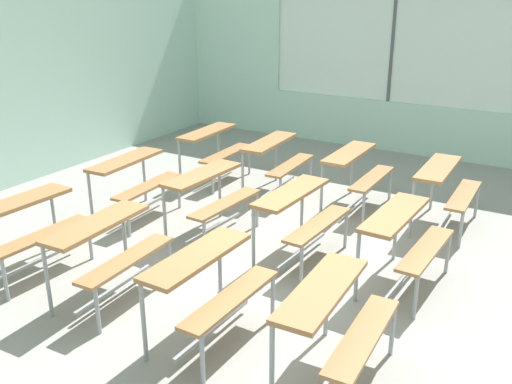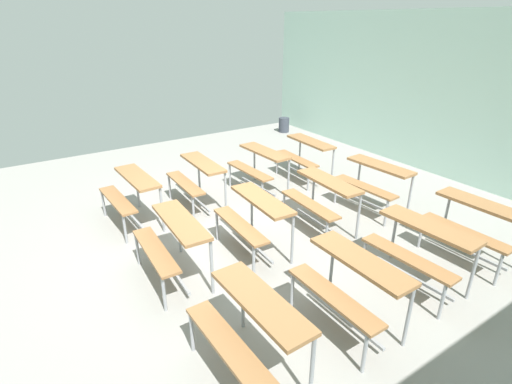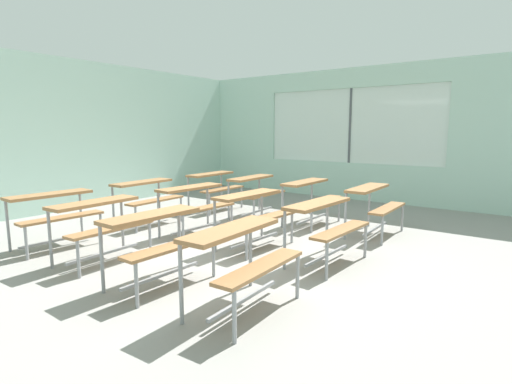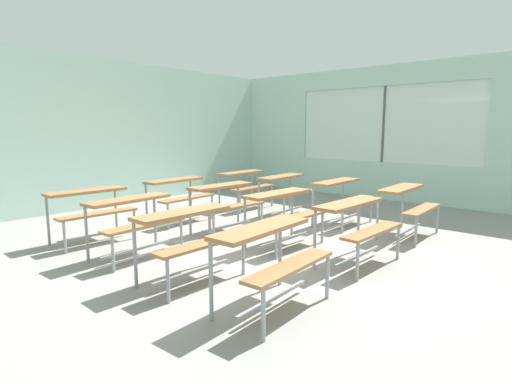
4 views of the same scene
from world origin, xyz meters
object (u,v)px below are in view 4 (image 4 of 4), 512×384
object	(u,v)px
desk_bench_r3c1	(179,190)
desk_bench_r1c0	(189,229)
desk_bench_r3c2	(245,181)
desk_bench_r1c2	(342,192)
desk_bench_r1c1	(284,206)
desk_bench_r2c0	(134,213)
desk_bench_r0c1	(357,218)
desk_bench_r0c0	(271,248)
desk_bench_r3c0	(91,203)
desk_bench_r0c2	(408,199)
desk_bench_r2c2	(286,186)
desk_bench_r2c1	(226,197)

from	to	relation	value
desk_bench_r3c1	desk_bench_r1c0	bearing A→B (deg)	-128.78
desk_bench_r1c0	desk_bench_r3c1	world-z (taller)	same
desk_bench_r3c2	desk_bench_r3c1	bearing A→B (deg)	177.17
desk_bench_r1c2	desk_bench_r3c2	distance (m)	2.18
desk_bench_r1c1	desk_bench_r2c0	distance (m)	1.96
desk_bench_r0c1	desk_bench_r1c0	world-z (taller)	same
desk_bench_r0c1	desk_bench_r3c1	world-z (taller)	same
desk_bench_r1c2	desk_bench_r1c0	bearing A→B (deg)	-179.22
desk_bench_r1c0	desk_bench_r3c2	world-z (taller)	same
desk_bench_r0c0	desk_bench_r3c0	xyz separation A→B (m)	(0.01, 3.29, 0.00)
desk_bench_r3c2	desk_bench_r0c0	bearing A→B (deg)	-135.96
desk_bench_r1c1	desk_bench_r3c0	size ratio (longest dim) A/B	1.00
desk_bench_r2c0	desk_bench_r3c2	distance (m)	3.41
desk_bench_r1c1	desk_bench_r1c0	bearing A→B (deg)	-176.75
desk_bench_r0c2	desk_bench_r2c2	xyz separation A→B (m)	(-0.01, 2.25, 0.00)
desk_bench_r0c2	desk_bench_r3c0	distance (m)	4.62
desk_bench_r3c0	desk_bench_r0c0	bearing A→B (deg)	-87.70
desk_bench_r1c1	desk_bench_r3c0	bearing A→B (deg)	129.06
desk_bench_r3c2	desk_bench_r1c1	bearing A→B (deg)	-127.75
desk_bench_r1c1	desk_bench_r2c0	size ratio (longest dim) A/B	1.00
desk_bench_r1c0	desk_bench_r1c1	distance (m)	1.67
desk_bench_r1c2	desk_bench_r3c1	xyz separation A→B (m)	(-1.67, 2.23, 0.00)
desk_bench_r2c2	desk_bench_r0c0	bearing A→B (deg)	-147.87
desk_bench_r3c2	desk_bench_r2c1	bearing A→B (deg)	-147.76
desk_bench_r0c2	desk_bench_r2c0	size ratio (longest dim) A/B	0.99
desk_bench_r1c2	desk_bench_r2c1	xyz separation A→B (m)	(-1.64, 1.11, 0.00)
desk_bench_r1c0	desk_bench_r2c2	bearing A→B (deg)	21.01
desk_bench_r0c0	desk_bench_r2c2	distance (m)	3.94
desk_bench_r1c0	desk_bench_r3c2	xyz separation A→B (m)	(3.30, 2.23, 0.00)
desk_bench_r0c1	desk_bench_r3c1	xyz separation A→B (m)	(0.01, 3.36, 0.00)
desk_bench_r0c0	desk_bench_r1c2	bearing A→B (deg)	16.25
desk_bench_r0c1	desk_bench_r2c2	size ratio (longest dim) A/B	1.00
desk_bench_r0c0	desk_bench_r1c2	world-z (taller)	same
desk_bench_r3c0	desk_bench_r3c2	bearing A→B (deg)	2.57
desk_bench_r0c2	desk_bench_r2c1	size ratio (longest dim) A/B	0.98
desk_bench_r3c0	desk_bench_r2c2	bearing A→B (deg)	-15.48
desk_bench_r1c2	desk_bench_r2c2	distance (m)	1.13
desk_bench_r0c0	desk_bench_r0c1	world-z (taller)	same
desk_bench_r0c2	desk_bench_r3c1	bearing A→B (deg)	114.85
desk_bench_r0c2	desk_bench_r1c0	distance (m)	3.46
desk_bench_r1c0	desk_bench_r3c0	bearing A→B (deg)	90.21
desk_bench_r0c2	desk_bench_r1c1	xyz separation A→B (m)	(-1.62, 1.10, 0.00)
desk_bench_r1c1	desk_bench_r2c1	bearing A→B (deg)	91.98
desk_bench_r0c0	desk_bench_r2c2	size ratio (longest dim) A/B	1.00
desk_bench_r1c0	desk_bench_r0c0	bearing A→B (deg)	-86.80
desk_bench_r2c1	desk_bench_r3c1	bearing A→B (deg)	94.30
desk_bench_r1c1	desk_bench_r2c1	distance (m)	1.14
desk_bench_r2c1	desk_bench_r3c1	xyz separation A→B (m)	(-0.03, 1.12, 0.00)
desk_bench_r0c1	desk_bench_r2c0	world-z (taller)	same
desk_bench_r0c1	desk_bench_r1c0	size ratio (longest dim) A/B	1.01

